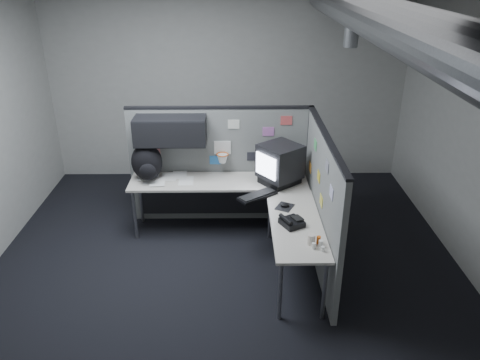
{
  "coord_description": "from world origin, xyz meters",
  "views": [
    {
      "loc": [
        0.12,
        -4.5,
        3.33
      ],
      "look_at": [
        0.17,
        0.35,
        1.04
      ],
      "focal_mm": 35.0,
      "sensor_mm": 36.0,
      "label": 1
    }
  ],
  "objects_px": {
    "phone": "(291,222)",
    "monitor": "(280,164)",
    "keyboard": "(257,196)",
    "backpack": "(147,163)",
    "desk": "(238,198)"
  },
  "relations": [
    {
      "from": "desk",
      "to": "monitor",
      "type": "bearing_deg",
      "value": 21.19
    },
    {
      "from": "monitor",
      "to": "backpack",
      "type": "bearing_deg",
      "value": -176.35
    },
    {
      "from": "keyboard",
      "to": "backpack",
      "type": "height_order",
      "value": "backpack"
    },
    {
      "from": "phone",
      "to": "desk",
      "type": "bearing_deg",
      "value": 106.06
    },
    {
      "from": "monitor",
      "to": "phone",
      "type": "xyz_separation_m",
      "value": [
        0.04,
        -1.06,
        -0.22
      ]
    },
    {
      "from": "desk",
      "to": "keyboard",
      "type": "distance_m",
      "value": 0.33
    },
    {
      "from": "keyboard",
      "to": "backpack",
      "type": "distance_m",
      "value": 1.5
    },
    {
      "from": "monitor",
      "to": "phone",
      "type": "height_order",
      "value": "monitor"
    },
    {
      "from": "phone",
      "to": "monitor",
      "type": "bearing_deg",
      "value": 74.19
    },
    {
      "from": "keyboard",
      "to": "backpack",
      "type": "bearing_deg",
      "value": 168.87
    },
    {
      "from": "monitor",
      "to": "keyboard",
      "type": "distance_m",
      "value": 0.55
    },
    {
      "from": "monitor",
      "to": "keyboard",
      "type": "relative_size",
      "value": 1.25
    },
    {
      "from": "monitor",
      "to": "phone",
      "type": "bearing_deg",
      "value": -80.63
    },
    {
      "from": "backpack",
      "to": "desk",
      "type": "bearing_deg",
      "value": -7.81
    },
    {
      "from": "phone",
      "to": "backpack",
      "type": "height_order",
      "value": "backpack"
    }
  ]
}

